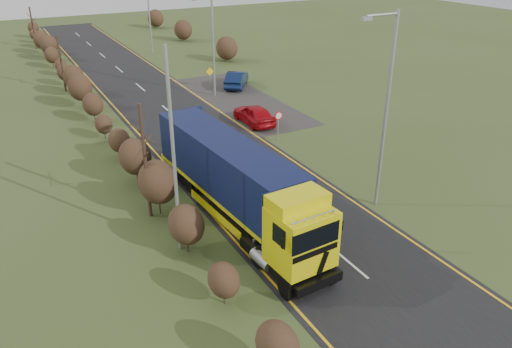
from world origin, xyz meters
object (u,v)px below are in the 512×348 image
object	(u,v)px
car_blue_sedan	(237,79)
speed_sign	(278,121)
streetlight_near	(385,105)
lorry	(237,179)
car_red_hatchback	(254,114)

from	to	relation	value
car_blue_sedan	speed_sign	world-z (taller)	speed_sign
car_blue_sedan	streetlight_near	bearing A→B (deg)	117.42
car_blue_sedan	streetlight_near	xyz separation A→B (m)	(-3.74, -24.31, 4.84)
lorry	streetlight_near	distance (m)	8.16
streetlight_near	lorry	bearing A→B (deg)	163.31
car_blue_sedan	speed_sign	bearing A→B (deg)	111.71
lorry	streetlight_near	xyz separation A→B (m)	(7.14, -2.14, 3.34)
lorry	speed_sign	distance (m)	11.07
speed_sign	streetlight_near	bearing A→B (deg)	-90.87
speed_sign	lorry	bearing A→B (deg)	-131.37
lorry	speed_sign	bearing A→B (deg)	44.49
streetlight_near	car_red_hatchback	bearing A→B (deg)	88.64
speed_sign	car_red_hatchback	bearing A→B (deg)	87.35
streetlight_near	speed_sign	bearing A→B (deg)	89.13
car_red_hatchback	car_blue_sedan	distance (m)	10.51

